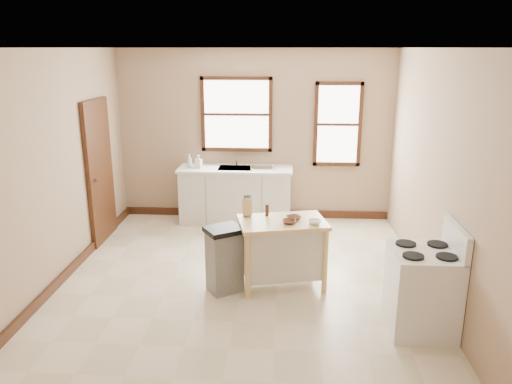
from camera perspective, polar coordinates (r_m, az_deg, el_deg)
floor at (r=6.34m, az=-1.59°, el=-10.07°), size 5.00×5.00×0.00m
ceiling at (r=5.68m, az=-1.81°, el=16.16°), size 5.00×5.00×0.00m
wall_back at (r=8.29m, az=-0.12°, el=6.46°), size 4.50×0.04×2.80m
wall_left at (r=6.46m, az=-22.02°, el=2.45°), size 0.04×5.00×2.80m
wall_right at (r=6.08m, az=19.95°, el=1.87°), size 0.04×5.00×2.80m
window_main at (r=8.25m, az=-2.24°, el=8.85°), size 1.17×0.06×1.22m
window_side at (r=8.27m, az=9.33°, el=7.62°), size 0.77×0.06×1.37m
door_left at (r=7.68m, az=-17.42°, el=2.25°), size 0.06×0.90×2.10m
baseboard_back at (r=8.59m, az=-0.13°, el=-2.42°), size 4.50×0.04×0.12m
baseboard_left at (r=6.86m, az=-20.61°, el=-8.48°), size 0.04×5.00×0.12m
sink_counter at (r=8.24m, az=-2.33°, el=-0.34°), size 1.86×0.62×0.92m
faucet at (r=8.27m, az=-2.25°, el=3.81°), size 0.03×0.03×0.22m
soap_bottle_a at (r=8.17m, az=-7.62°, el=3.52°), size 0.08×0.09×0.22m
soap_bottle_b at (r=8.16m, az=-6.57°, el=3.49°), size 0.11×0.11×0.21m
dish_rack at (r=8.07m, az=0.73°, el=3.03°), size 0.44×0.38×0.09m
kitchen_island at (r=6.07m, az=2.98°, el=-6.99°), size 1.13×0.85×0.83m
knife_block at (r=6.05m, az=-1.02°, el=-1.81°), size 0.12×0.12×0.20m
pepper_grinder at (r=6.05m, az=1.27°, el=-2.07°), size 0.05×0.05×0.15m
bowl_a at (r=5.82m, az=3.78°, el=-3.41°), size 0.19×0.19×0.04m
bowl_b at (r=5.96m, az=4.35°, el=-2.96°), size 0.24×0.24×0.04m
bowl_c at (r=5.83m, az=6.72°, el=-3.43°), size 0.17×0.17×0.05m
trash_bin at (r=5.95m, az=-3.63°, el=-7.69°), size 0.53×0.51×0.80m
gas_stove at (r=5.37m, az=18.53°, el=-9.31°), size 0.70×0.70×1.13m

